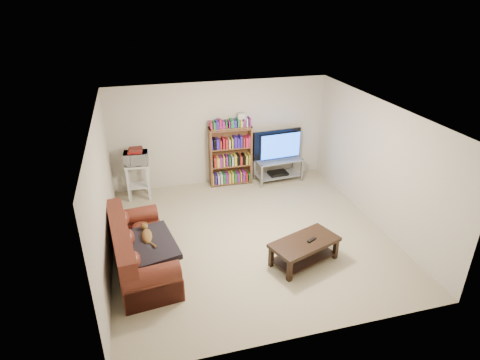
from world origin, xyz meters
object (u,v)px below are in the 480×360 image
object	(u,v)px
tv_stand	(278,166)
bookshelf	(230,155)
coffee_table	(304,247)
sofa	(138,254)

from	to	relation	value
tv_stand	bookshelf	size ratio (longest dim) A/B	0.81
tv_stand	bookshelf	bearing A→B (deg)	167.91
coffee_table	tv_stand	bearing A→B (deg)	58.18
sofa	tv_stand	xyz separation A→B (m)	(3.37, 2.62, 0.06)
sofa	coffee_table	bearing A→B (deg)	-17.32
sofa	coffee_table	xyz separation A→B (m)	(2.71, -0.52, -0.01)
coffee_table	tv_stand	size ratio (longest dim) A/B	1.13
sofa	tv_stand	world-z (taller)	sofa
sofa	bookshelf	bearing A→B (deg)	44.60
coffee_table	tv_stand	world-z (taller)	tv_stand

